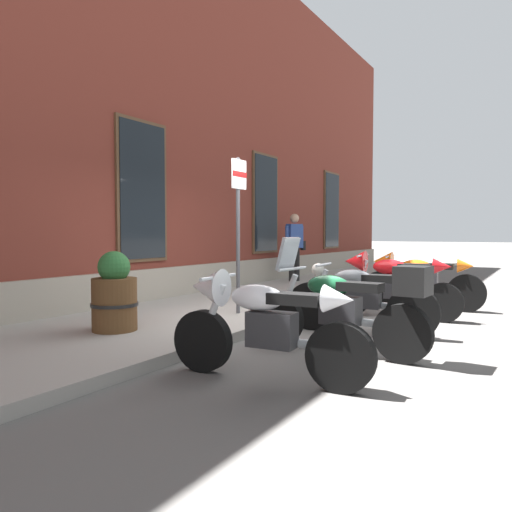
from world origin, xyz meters
name	(u,v)px	position (x,y,z in m)	size (l,w,h in m)	color
ground_plane	(289,324)	(0.00, 0.00, 0.00)	(140.00, 140.00, 0.00)	#565451
sidewalk	(208,312)	(0.00, 1.48, 0.06)	(32.10, 2.97, 0.13)	gray
brick_pub_facade	(12,112)	(0.00, 6.79, 3.98)	(26.10, 7.75, 7.97)	maroon
motorcycle_white_sport	(259,320)	(-2.56, -1.03, 0.56)	(0.62, 2.00, 1.02)	black
motorcycle_green_touring	(346,306)	(-1.25, -1.37, 0.55)	(0.62, 2.13, 1.31)	black
motorcycle_grey_naked	(359,299)	(-0.11, -1.12, 0.48)	(0.62, 2.05, 0.94)	black
motorcycle_red_sport	(390,282)	(1.31, -1.14, 0.58)	(0.62, 2.02, 1.07)	black
motorcycle_orange_sport	(417,278)	(2.52, -1.27, 0.55)	(0.62, 2.13, 1.01)	black
pedestrian_blue_top	(295,243)	(4.68, 2.27, 1.09)	(0.64, 0.33, 1.71)	black
parking_sign	(238,213)	(-0.20, 0.76, 1.66)	(0.36, 0.07, 2.36)	#4C4C51
barrel_planter	(114,296)	(-2.10, 1.37, 0.57)	(0.59, 0.59, 1.00)	brown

